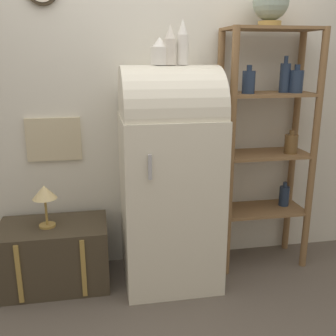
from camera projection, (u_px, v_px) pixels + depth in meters
ground_plane at (176, 294)px, 2.67m from camera, size 12.00×12.00×0.00m
wall_back at (161, 87)px, 2.85m from camera, size 7.00×0.09×2.70m
refrigerator at (170, 174)px, 2.68m from camera, size 0.65×0.65×1.51m
suitcase_trunk at (55, 255)px, 2.75m from camera, size 0.73×0.45×0.45m
shelf_unit at (268, 135)px, 2.86m from camera, size 0.67×0.35×1.75m
globe at (271, 3)px, 2.63m from camera, size 0.24×0.24×0.28m
vase_left at (160, 52)px, 2.46m from camera, size 0.11×0.11×0.17m
vase_center at (170, 46)px, 2.44m from camera, size 0.08×0.08×0.24m
vase_right at (183, 43)px, 2.46m from camera, size 0.07×0.07×0.28m
desk_lamp at (45, 195)px, 2.60m from camera, size 0.16×0.16×0.29m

